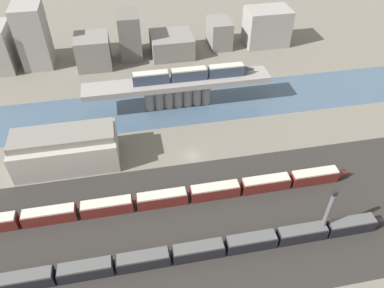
{
  "coord_description": "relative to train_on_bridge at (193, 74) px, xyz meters",
  "views": [
    {
      "loc": [
        -15.03,
        -77.36,
        73.48
      ],
      "look_at": [
        0.0,
        0.62,
        3.95
      ],
      "focal_mm": 35.0,
      "sensor_mm": 36.0,
      "label": 1
    }
  ],
  "objects": [
    {
      "name": "bridge",
      "position": [
        -5.12,
        0.0,
        -4.6
      ],
      "size": [
        60.64,
        8.11,
        9.88
      ],
      "color": "gray",
      "rests_on": "ground"
    },
    {
      "name": "city_block_far_right",
      "position": [
        -1.67,
        36.84,
        -7.62
      ],
      "size": [
        16.58,
        15.67,
        8.29
      ],
      "primitive_type": "cube",
      "color": "slate",
      "rests_on": "ground"
    },
    {
      "name": "city_block_left",
      "position": [
        -53.71,
        38.28,
        -0.07
      ],
      "size": [
        10.5,
        12.72,
        23.37
      ],
      "primitive_type": "cube",
      "color": "gray",
      "rests_on": "ground"
    },
    {
      "name": "train_on_bridge",
      "position": [
        0.0,
        0.0,
        0.0
      ],
      "size": [
        39.97,
        2.92,
        3.84
      ],
      "color": "#2D384C",
      "rests_on": "bridge"
    },
    {
      "name": "signal_tower",
      "position": [
        19.15,
        -57.16,
        -4.6
      ],
      "size": [
        1.03,
        1.03,
        14.71
      ],
      "color": "#4C4C51",
      "rests_on": "ground"
    },
    {
      "name": "city_block_tall",
      "position": [
        19.07,
        40.33,
        -6.12
      ],
      "size": [
        8.57,
        12.77,
        11.28
      ],
      "primitive_type": "cube",
      "color": "slate",
      "rests_on": "ground"
    },
    {
      "name": "city_block_low",
      "position": [
        38.98,
        38.77,
        -4.27
      ],
      "size": [
        17.81,
        12.26,
        14.98
      ],
      "primitive_type": "cube",
      "color": "gray",
      "rests_on": "ground"
    },
    {
      "name": "ground_plane",
      "position": [
        -5.12,
        -25.25,
        -11.76
      ],
      "size": [
        400.0,
        400.0,
        0.0
      ],
      "primitive_type": "plane",
      "color": "#666056"
    },
    {
      "name": "train_yard_mid",
      "position": [
        -14.32,
        -41.22,
        -9.93
      ],
      "size": [
        98.28,
        3.06,
        3.72
      ],
      "color": "#5B1E19",
      "rests_on": "ground"
    },
    {
      "name": "river_water",
      "position": [
        -5.12,
        0.0,
        -11.76
      ],
      "size": [
        320.0,
        22.14,
        0.01
      ],
      "primitive_type": "cube",
      "color": "#3D5166",
      "rests_on": "ground"
    },
    {
      "name": "city_block_center",
      "position": [
        -32.48,
        33.26,
        -5.79
      ],
      "size": [
        12.73,
        13.11,
        11.94
      ],
      "primitive_type": "cube",
      "color": "slate",
      "rests_on": "ground"
    },
    {
      "name": "warehouse_building",
      "position": [
        -39.66,
        -21.41,
        -6.62
      ],
      "size": [
        27.83,
        12.97,
        10.81
      ],
      "color": "#9E998E",
      "rests_on": "ground"
    },
    {
      "name": "city_block_right",
      "position": [
        -18.08,
        38.76,
        -2.98
      ],
      "size": [
        8.4,
        13.03,
        17.56
      ],
      "primitive_type": "cube",
      "color": "#605B56",
      "rests_on": "ground"
    },
    {
      "name": "railbed_yard",
      "position": [
        -5.12,
        -49.25,
        -11.75
      ],
      "size": [
        280.0,
        42.0,
        0.01
      ],
      "primitive_type": "cube",
      "color": "#282623",
      "rests_on": "ground"
    },
    {
      "name": "train_yard_near",
      "position": [
        -14.56,
        -57.45,
        -10.0
      ],
      "size": [
        100.14,
        3.12,
        3.58
      ],
      "color": "black",
      "rests_on": "ground"
    }
  ]
}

